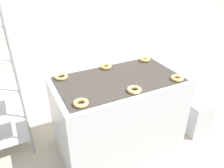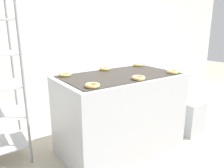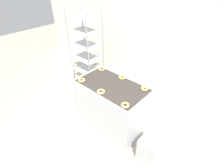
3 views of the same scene
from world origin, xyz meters
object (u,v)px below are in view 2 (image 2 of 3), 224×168
glaze_bin (189,117)px  donut_near_center (138,78)px  fryer_machine (120,113)px  donut_near_right (172,72)px  donut_far_left (65,75)px  donut_near_left (92,85)px  donut_far_center (105,69)px  donut_far_right (138,65)px

glaze_bin → donut_near_center: donut_near_center is taller
fryer_machine → donut_near_center: 0.53m
donut_near_center → donut_near_right: donut_near_center is taller
glaze_bin → donut_far_left: 1.70m
glaze_bin → donut_near_center: 1.18m
glaze_bin → donut_far_left: bearing=162.4°
donut_near_left → donut_far_left: (-0.02, 0.53, -0.00)m
donut_far_center → donut_near_center: bearing=-88.3°
donut_far_left → donut_far_right: size_ratio=1.05×
fryer_machine → glaze_bin: bearing=-12.1°
glaze_bin → donut_far_right: bearing=135.7°
fryer_machine → donut_far_center: donut_far_center is taller
donut_near_left → donut_far_left: bearing=92.1°
glaze_bin → donut_far_center: donut_far_center is taller
donut_far_left → donut_far_right: (1.00, 0.00, 0.00)m
donut_near_right → donut_far_center: donut_far_center is taller
glaze_bin → donut_far_center: 1.29m
donut_far_right → donut_near_center: bearing=-131.4°
donut_far_center → fryer_machine: bearing=-88.2°
glaze_bin → donut_near_left: bearing=-177.7°
donut_far_left → donut_far_center: size_ratio=1.04×
glaze_bin → donut_near_right: (-0.47, -0.07, 0.67)m
donut_far_center → donut_far_right: donut_far_right is taller
glaze_bin → donut_near_right: donut_near_right is taller
donut_far_left → donut_near_left: bearing=-87.9°
donut_far_center → donut_far_right: size_ratio=1.02×
donut_near_right → donut_far_left: bearing=152.1°
donut_near_right → donut_far_left: 1.15m
donut_near_left → donut_far_left: 0.53m
donut_near_center → donut_far_right: size_ratio=1.06×
fryer_machine → donut_far_left: bearing=152.7°
donut_near_left → donut_near_right: 1.00m
donut_far_center → donut_far_left: bearing=-177.4°
donut_near_center → donut_far_right: (0.48, 0.55, 0.00)m
donut_near_right → donut_far_center: 0.76m
fryer_machine → donut_near_center: (0.01, -0.28, 0.45)m
glaze_bin → donut_near_left: (-1.47, -0.06, 0.67)m
donut_far_center → donut_far_right: (0.50, -0.02, 0.00)m
glaze_bin → donut_near_center: (-0.97, -0.07, 0.67)m
fryer_machine → donut_far_left: size_ratio=9.91×
donut_near_left → donut_far_right: size_ratio=1.02×
fryer_machine → donut_far_center: (-0.01, 0.29, 0.45)m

